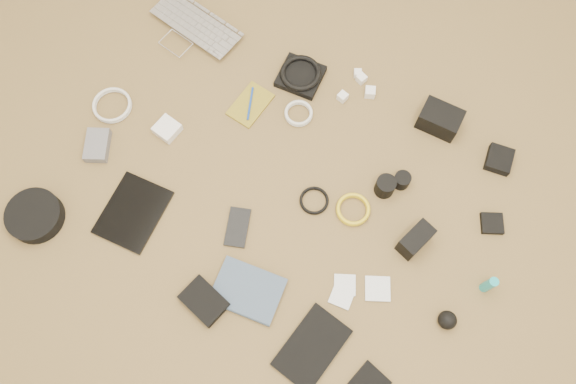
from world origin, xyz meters
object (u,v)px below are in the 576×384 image
at_px(tablet, 133,212).
at_px(headphone_case, 35,216).
at_px(paperback, 238,314).
at_px(dslr_camera, 440,119).
at_px(laptop, 188,34).
at_px(phone, 238,227).

bearing_deg(tablet, headphone_case, -152.24).
xyz_separation_m(headphone_case, paperback, (0.72, 0.01, -0.01)).
relative_size(tablet, paperback, 1.12).
distance_m(tablet, headphone_case, 0.31).
bearing_deg(headphone_case, dslr_camera, 40.31).
distance_m(laptop, headphone_case, 0.82).
height_order(tablet, paperback, paperback).
bearing_deg(tablet, paperback, -18.62).
bearing_deg(headphone_case, phone, 23.13).
height_order(tablet, headphone_case, headphone_case).
height_order(headphone_case, paperback, headphone_case).
bearing_deg(phone, headphone_case, -174.42).
bearing_deg(dslr_camera, tablet, -135.08).
distance_m(dslr_camera, tablet, 1.06).
xyz_separation_m(laptop, paperback, (0.63, -0.81, -0.00)).
height_order(laptop, phone, laptop).
bearing_deg(laptop, dslr_camera, 15.47).
relative_size(laptop, headphone_case, 1.94).
relative_size(laptop, tablet, 1.49).
bearing_deg(paperback, phone, 23.54).
bearing_deg(tablet, phone, 15.96).
xyz_separation_m(tablet, phone, (0.33, 0.10, -0.00)).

